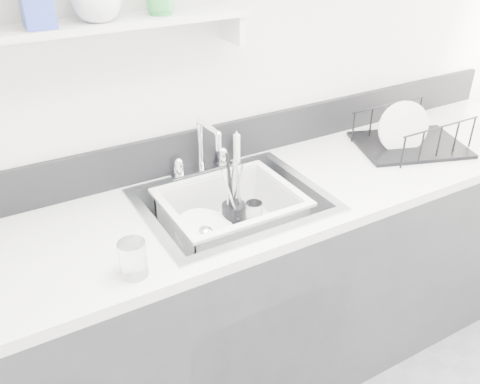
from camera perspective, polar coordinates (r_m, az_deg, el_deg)
room_shell at (r=0.94m, az=24.87°, el=17.43°), size 3.50×3.00×2.60m
counter_run at (r=2.07m, az=-0.70°, el=-11.90°), size 3.20×0.62×0.92m
backsplash at (r=2.00m, az=-5.00°, el=4.85°), size 3.20×0.02×0.16m
sink at (r=1.85m, az=-0.77°, el=-3.35°), size 0.64×0.52×0.20m
faucet at (r=1.96m, az=-4.31°, el=3.76°), size 0.26×0.18×0.23m
side_sprayer at (r=2.03m, az=-0.38°, el=5.12°), size 0.03×0.03×0.14m
wall_shelf at (r=1.66m, az=-16.21°, el=17.30°), size 1.00×0.16×0.12m
wash_tub at (r=1.85m, az=-1.05°, el=-2.80°), size 0.53×0.46×0.19m
plate_stack at (r=1.81m, az=-3.52°, el=-5.46°), size 0.28×0.27×0.11m
utensil_cup at (r=1.88m, az=-0.71°, el=-2.63°), size 0.09×0.09×0.30m
ladle at (r=1.82m, az=-1.95°, el=-5.02°), size 0.27×0.17×0.07m
tumbler_in_tub at (r=1.93m, az=1.57°, el=-2.37°), size 0.08×0.08×0.09m
tumbler_counter at (r=1.46m, az=-11.92°, el=-7.35°), size 0.09×0.09×0.11m
dish_rack at (r=2.29m, az=18.76°, el=6.64°), size 0.53×0.46×0.16m
bowl_small at (r=1.84m, az=2.37°, el=-5.26°), size 0.13×0.13×0.03m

